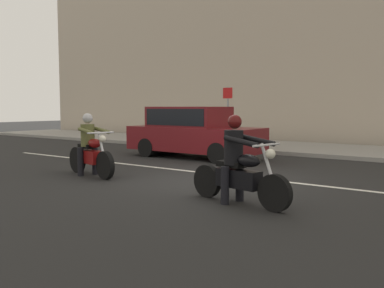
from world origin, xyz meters
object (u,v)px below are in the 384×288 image
motorcycle_with_rider_olive (90,150)px  motorcycle_with_rider_black_leather (238,168)px  parked_sedan_maroon (192,131)px  street_sign_post (228,110)px

motorcycle_with_rider_olive → motorcycle_with_rider_black_leather: (4.50, -0.49, 0.00)m
motorcycle_with_rider_olive → parked_sedan_maroon: 4.60m
motorcycle_with_rider_black_leather → parked_sedan_maroon: parked_sedan_maroon is taller
street_sign_post → motorcycle_with_rider_olive: bearing=-83.3°
street_sign_post → parked_sedan_maroon: bearing=-77.9°
parked_sedan_maroon → motorcycle_with_rider_black_leather: bearing=-47.2°
motorcycle_with_rider_olive → motorcycle_with_rider_black_leather: bearing=-6.2°
parked_sedan_maroon → street_sign_post: (-0.76, 3.54, 0.71)m
motorcycle_with_rider_olive → motorcycle_with_rider_black_leather: 4.53m
motorcycle_with_rider_olive → street_sign_post: 8.24m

